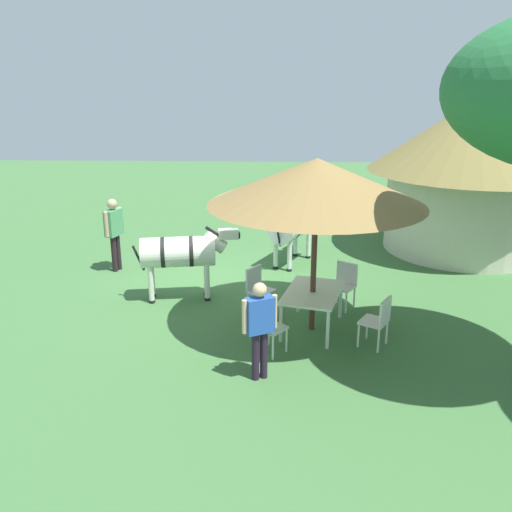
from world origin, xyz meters
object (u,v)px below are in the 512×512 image
object	(u,v)px
patio_dining_table	(313,295)
standing_watcher	(114,228)
patio_chair_near_hut	(379,319)
zebra_by_umbrella	(181,253)
thatched_hut	(470,167)
guest_beside_umbrella	(260,322)
patio_chair_west_end	(258,287)
patio_chair_east_end	(268,325)
zebra_nearest_camera	(294,224)
shade_umbrella	(317,182)
patio_chair_near_lawn	(344,282)

from	to	relation	value
patio_dining_table	standing_watcher	distance (m)	5.36
patio_chair_near_hut	zebra_by_umbrella	distance (m)	4.21
thatched_hut	guest_beside_umbrella	size ratio (longest dim) A/B	3.27
patio_dining_table	patio_chair_west_end	world-z (taller)	patio_chair_west_end
standing_watcher	zebra_by_umbrella	distance (m)	2.47
patio_chair_east_end	zebra_nearest_camera	bearing A→B (deg)	122.21
patio_dining_table	zebra_nearest_camera	bearing A→B (deg)	-176.27
patio_chair_near_hut	zebra_nearest_camera	xyz separation A→B (m)	(-4.37, -1.32, 0.45)
patio_chair_near_hut	shade_umbrella	bearing A→B (deg)	90.00
shade_umbrella	guest_beside_umbrella	world-z (taller)	shade_umbrella
patio_chair_west_end	zebra_by_umbrella	size ratio (longest dim) A/B	0.42
patio_dining_table	zebra_by_umbrella	world-z (taller)	zebra_by_umbrella
patio_chair_west_end	patio_chair_near_hut	bearing A→B (deg)	92.59
patio_dining_table	patio_chair_east_end	bearing A→B (deg)	-38.84
standing_watcher	zebra_by_umbrella	bearing A→B (deg)	69.00
patio_dining_table	zebra_nearest_camera	size ratio (longest dim) A/B	0.84
patio_chair_near_hut	patio_chair_near_lawn	distance (m)	1.75
patio_dining_table	patio_chair_near_hut	distance (m)	1.27
patio_chair_west_end	zebra_by_umbrella	world-z (taller)	zebra_by_umbrella
patio_chair_near_lawn	zebra_nearest_camera	size ratio (longest dim) A/B	0.46
patio_chair_west_end	zebra_nearest_camera	xyz separation A→B (m)	(-2.97, 0.77, 0.45)
patio_chair_west_end	zebra_nearest_camera	world-z (taller)	zebra_nearest_camera
guest_beside_umbrella	zebra_by_umbrella	xyz separation A→B (m)	(-3.11, -1.70, 0.05)
patio_chair_near_lawn	standing_watcher	size ratio (longest dim) A/B	0.52
shade_umbrella	patio_chair_near_lawn	distance (m)	2.53
patio_chair_near_lawn	patio_chair_near_hut	bearing A→B (deg)	135.97
patio_chair_near_lawn	standing_watcher	world-z (taller)	standing_watcher
patio_chair_east_end	zebra_by_umbrella	bearing A→B (deg)	166.61
thatched_hut	patio_chair_near_hut	size ratio (longest dim) A/B	5.71
patio_chair_east_end	thatched_hut	bearing A→B (deg)	88.96
zebra_by_umbrella	zebra_nearest_camera	bearing A→B (deg)	126.24
patio_chair_east_end	standing_watcher	xyz separation A→B (m)	(-3.98, -3.64, 0.51)
shade_umbrella	zebra_by_umbrella	world-z (taller)	shade_umbrella
patio_dining_table	patio_chair_west_end	size ratio (longest dim) A/B	1.82
thatched_hut	shade_umbrella	size ratio (longest dim) A/B	1.38
thatched_hut	shade_umbrella	xyz separation A→B (m)	(5.02, -4.23, 0.54)
thatched_hut	guest_beside_umbrella	xyz separation A→B (m)	(6.78, -5.12, -1.24)
thatched_hut	patio_chair_near_hut	world-z (taller)	thatched_hut
shade_umbrella	zebra_nearest_camera	distance (m)	4.12
shade_umbrella	patio_chair_west_end	xyz separation A→B (m)	(-0.75, -1.01, -2.20)
patio_chair_east_end	zebra_by_umbrella	world-z (taller)	zebra_by_umbrella
shade_umbrella	zebra_by_umbrella	size ratio (longest dim) A/B	1.72
patio_chair_east_end	zebra_by_umbrella	size ratio (longest dim) A/B	0.42
standing_watcher	shade_umbrella	bearing A→B (deg)	76.86
thatched_hut	patio_dining_table	distance (m)	6.74
shade_umbrella	standing_watcher	distance (m)	5.61
shade_umbrella	patio_chair_east_end	size ratio (longest dim) A/B	4.14
patio_chair_near_hut	guest_beside_umbrella	xyz separation A→B (m)	(1.10, -1.97, 0.42)
patio_chair_near_lawn	guest_beside_umbrella	size ratio (longest dim) A/B	0.57
thatched_hut	zebra_nearest_camera	xyz separation A→B (m)	(1.31, -4.47, -1.21)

